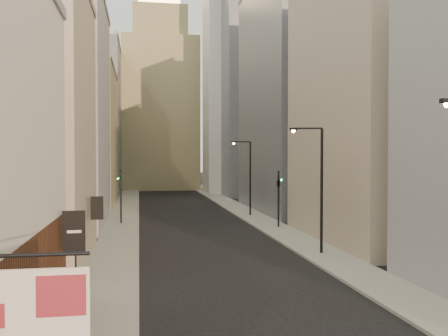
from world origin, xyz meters
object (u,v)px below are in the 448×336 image
(streetlamp_far, at_px, (248,174))
(traffic_light_left, at_px, (121,186))
(clock_tower, at_px, (160,96))
(traffic_light_right, at_px, (279,185))
(white_tower, at_px, (229,82))
(streetlamp_mid, at_px, (318,182))

(streetlamp_far, relative_size, traffic_light_left, 1.56)
(clock_tower, xyz_separation_m, traffic_light_right, (7.92, -54.87, -13.90))
(white_tower, distance_m, streetlamp_far, 35.24)
(white_tower, xyz_separation_m, traffic_light_left, (-16.62, -36.19, -15.09))
(streetlamp_mid, relative_size, traffic_light_right, 1.62)
(traffic_light_right, bearing_deg, traffic_light_left, 1.35)
(clock_tower, bearing_deg, streetlamp_far, -81.11)
(streetlamp_mid, xyz_separation_m, traffic_light_right, (0.71, 11.59, -0.90))
(traffic_light_right, bearing_deg, streetlamp_far, -64.92)
(streetlamp_mid, distance_m, traffic_light_right, 11.65)
(streetlamp_mid, distance_m, streetlamp_far, 20.41)
(streetlamp_far, xyz_separation_m, traffic_light_right, (0.72, -8.82, -0.72))
(clock_tower, height_order, streetlamp_far, clock_tower)
(white_tower, height_order, traffic_light_left, white_tower)
(streetlamp_mid, relative_size, traffic_light_left, 1.62)
(traffic_light_right, bearing_deg, clock_tower, -61.39)
(streetlamp_mid, xyz_separation_m, traffic_light_left, (-12.83, 16.26, -1.11))
(traffic_light_left, bearing_deg, traffic_light_right, 161.15)
(streetlamp_mid, bearing_deg, clock_tower, 107.82)
(streetlamp_far, height_order, traffic_light_left, streetlamp_far)
(streetlamp_far, bearing_deg, clock_tower, 100.68)
(white_tower, distance_m, streetlamp_mid, 54.42)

